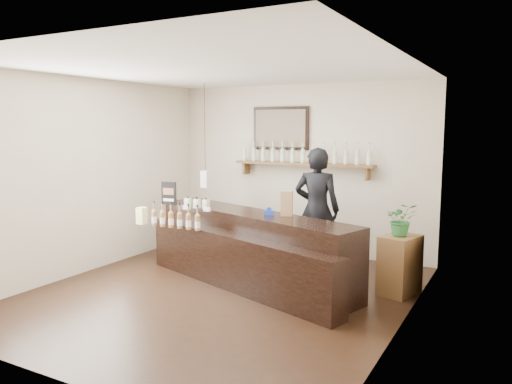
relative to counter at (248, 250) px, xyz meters
The scene contains 10 objects.
ground 0.73m from the counter, 97.28° to the right, with size 5.00×5.00×0.00m, color black.
room_shell 1.39m from the counter, 97.28° to the right, with size 5.00×5.00×5.00m.
back_wall_decor 2.24m from the counter, 96.88° to the left, with size 2.66×0.96×1.69m.
counter is the anchor object (origin of this frame).
promo_sign 1.58m from the counter, behind, with size 0.25×0.05×0.34m.
paper_bag 0.86m from the counter, 12.70° to the left, with size 0.18×0.15×0.33m.
tape_dispenser 0.62m from the counter, 10.17° to the left, with size 0.13×0.09×0.11m.
side_cabinet 1.99m from the counter, 14.37° to the left, with size 0.50×0.60×0.75m.
potted_plant 2.05m from the counter, 14.37° to the left, with size 0.38×0.33×0.42m, color #29662E.
shopkeeper 1.29m from the counter, 57.94° to the left, with size 0.75×0.49×2.05m, color black.
Camera 1 is at (3.32, -5.17, 2.11)m, focal length 35.00 mm.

